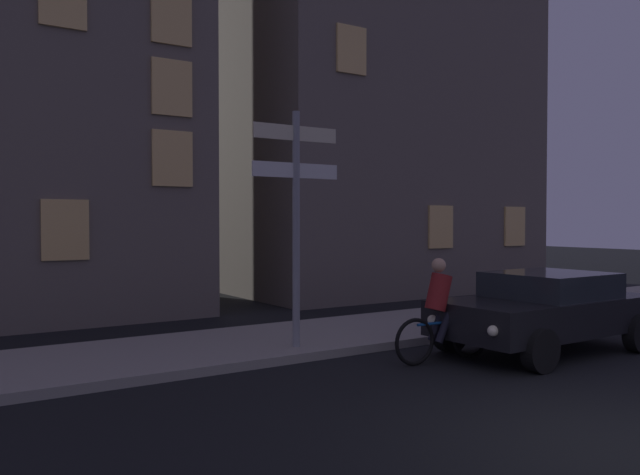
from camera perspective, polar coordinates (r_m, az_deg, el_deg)
name	(u,v)px	position (r m, az deg, el deg)	size (l,w,h in m)	color
sidewalk_kerb	(294,339)	(11.63, -2.31, -8.96)	(40.00, 2.86, 0.14)	gray
signpost	(296,207)	(10.43, -2.13, 2.72)	(1.59, 0.12, 3.80)	gray
car_near_right	(545,309)	(11.39, 19.29, -5.99)	(3.98, 2.03, 1.32)	black
cyclist	(441,314)	(10.17, 10.64, -6.65)	(1.82, 0.36, 1.61)	black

